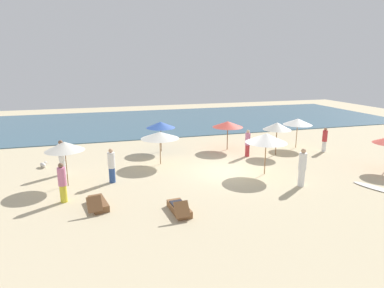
{
  "coord_description": "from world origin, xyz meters",
  "views": [
    {
      "loc": [
        -6.66,
        -15.98,
        5.87
      ],
      "look_at": [
        -1.27,
        2.43,
        1.1
      ],
      "focal_mm": 30.47,
      "sensor_mm": 36.0,
      "label": 1
    }
  ],
  "objects_px": {
    "umbrella_0": "(64,146)",
    "person_2": "(112,166)",
    "umbrella_5": "(228,124)",
    "person_3": "(62,157)",
    "umbrella_3": "(266,138)",
    "person_5": "(302,167)",
    "lounger_2": "(179,209)",
    "person_4": "(248,143)",
    "lounger_1": "(98,204)",
    "umbrella_1": "(160,135)",
    "person_1": "(62,183)",
    "umbrella_4": "(298,122)",
    "surfboard": "(375,188)",
    "umbrella_6": "(161,125)",
    "person_0": "(325,140)",
    "dog": "(43,165)",
    "umbrella_7": "(277,126)"
  },
  "relations": [
    {
      "from": "lounger_1",
      "to": "person_2",
      "type": "xyz_separation_m",
      "value": [
        0.74,
        2.88,
        0.72
      ]
    },
    {
      "from": "umbrella_3",
      "to": "dog",
      "type": "xyz_separation_m",
      "value": [
        -11.73,
        4.65,
        -1.86
      ]
    },
    {
      "from": "umbrella_4",
      "to": "person_1",
      "type": "distance_m",
      "value": 16.06
    },
    {
      "from": "person_4",
      "to": "surfboard",
      "type": "relative_size",
      "value": 0.81
    },
    {
      "from": "person_4",
      "to": "umbrella_0",
      "type": "bearing_deg",
      "value": -168.05
    },
    {
      "from": "person_5",
      "to": "lounger_2",
      "type": "bearing_deg",
      "value": -169.62
    },
    {
      "from": "umbrella_1",
      "to": "umbrella_5",
      "type": "height_order",
      "value": "umbrella_5"
    },
    {
      "from": "person_3",
      "to": "umbrella_3",
      "type": "bearing_deg",
      "value": -16.07
    },
    {
      "from": "umbrella_0",
      "to": "lounger_2",
      "type": "xyz_separation_m",
      "value": [
        4.54,
        -4.45,
        -1.83
      ]
    },
    {
      "from": "umbrella_3",
      "to": "person_2",
      "type": "distance_m",
      "value": 8.15
    },
    {
      "from": "person_1",
      "to": "umbrella_3",
      "type": "bearing_deg",
      "value": 4.74
    },
    {
      "from": "person_0",
      "to": "umbrella_3",
      "type": "bearing_deg",
      "value": -153.71
    },
    {
      "from": "umbrella_6",
      "to": "lounger_1",
      "type": "height_order",
      "value": "umbrella_6"
    },
    {
      "from": "person_5",
      "to": "person_3",
      "type": "bearing_deg",
      "value": 155.72
    },
    {
      "from": "person_1",
      "to": "dog",
      "type": "xyz_separation_m",
      "value": [
        -1.57,
        5.5,
        -0.74
      ]
    },
    {
      "from": "umbrella_0",
      "to": "person_4",
      "type": "bearing_deg",
      "value": 11.95
    },
    {
      "from": "umbrella_7",
      "to": "person_1",
      "type": "relative_size",
      "value": 1.21
    },
    {
      "from": "umbrella_0",
      "to": "umbrella_4",
      "type": "height_order",
      "value": "umbrella_0"
    },
    {
      "from": "person_4",
      "to": "person_2",
      "type": "bearing_deg",
      "value": -164.39
    },
    {
      "from": "lounger_1",
      "to": "dog",
      "type": "relative_size",
      "value": 2.68
    },
    {
      "from": "person_3",
      "to": "person_4",
      "type": "distance_m",
      "value": 11.14
    },
    {
      "from": "umbrella_1",
      "to": "surfboard",
      "type": "relative_size",
      "value": 1.04
    },
    {
      "from": "lounger_2",
      "to": "person_5",
      "type": "distance_m",
      "value": 6.61
    },
    {
      "from": "umbrella_0",
      "to": "surfboard",
      "type": "xyz_separation_m",
      "value": [
        14.25,
        -4.56,
        -1.97
      ]
    },
    {
      "from": "umbrella_0",
      "to": "person_1",
      "type": "height_order",
      "value": "umbrella_0"
    },
    {
      "from": "person_0",
      "to": "dog",
      "type": "relative_size",
      "value": 2.59
    },
    {
      "from": "umbrella_3",
      "to": "umbrella_4",
      "type": "relative_size",
      "value": 1.08
    },
    {
      "from": "umbrella_3",
      "to": "umbrella_6",
      "type": "xyz_separation_m",
      "value": [
        -4.48,
        6.23,
        -0.17
      ]
    },
    {
      "from": "lounger_2",
      "to": "person_2",
      "type": "height_order",
      "value": "person_2"
    },
    {
      "from": "umbrella_5",
      "to": "person_3",
      "type": "distance_m",
      "value": 10.85
    },
    {
      "from": "umbrella_4",
      "to": "person_0",
      "type": "bearing_deg",
      "value": -51.25
    },
    {
      "from": "umbrella_0",
      "to": "umbrella_3",
      "type": "height_order",
      "value": "umbrella_3"
    },
    {
      "from": "umbrella_6",
      "to": "surfboard",
      "type": "relative_size",
      "value": 0.95
    },
    {
      "from": "lounger_2",
      "to": "person_1",
      "type": "distance_m",
      "value": 5.22
    },
    {
      "from": "umbrella_0",
      "to": "person_2",
      "type": "height_order",
      "value": "umbrella_0"
    },
    {
      "from": "lounger_1",
      "to": "person_4",
      "type": "height_order",
      "value": "person_4"
    },
    {
      "from": "umbrella_5",
      "to": "dog",
      "type": "relative_size",
      "value": 3.27
    },
    {
      "from": "person_2",
      "to": "person_3",
      "type": "bearing_deg",
      "value": 141.39
    },
    {
      "from": "person_3",
      "to": "person_5",
      "type": "distance_m",
      "value": 12.46
    },
    {
      "from": "umbrella_0",
      "to": "lounger_2",
      "type": "height_order",
      "value": "umbrella_0"
    },
    {
      "from": "umbrella_5",
      "to": "person_4",
      "type": "xyz_separation_m",
      "value": [
        0.58,
        -1.98,
        -0.9
      ]
    },
    {
      "from": "person_1",
      "to": "person_5",
      "type": "relative_size",
      "value": 0.93
    },
    {
      "from": "umbrella_4",
      "to": "umbrella_5",
      "type": "bearing_deg",
      "value": 169.46
    },
    {
      "from": "person_2",
      "to": "dog",
      "type": "height_order",
      "value": "person_2"
    },
    {
      "from": "umbrella_5",
      "to": "person_0",
      "type": "relative_size",
      "value": 1.27
    },
    {
      "from": "umbrella_1",
      "to": "person_3",
      "type": "bearing_deg",
      "value": -176.19
    },
    {
      "from": "lounger_2",
      "to": "lounger_1",
      "type": "bearing_deg",
      "value": 155.58
    },
    {
      "from": "umbrella_3",
      "to": "person_3",
      "type": "height_order",
      "value": "umbrella_3"
    },
    {
      "from": "lounger_2",
      "to": "surfboard",
      "type": "distance_m",
      "value": 9.71
    },
    {
      "from": "umbrella_6",
      "to": "lounger_2",
      "type": "relative_size",
      "value": 1.2
    }
  ]
}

